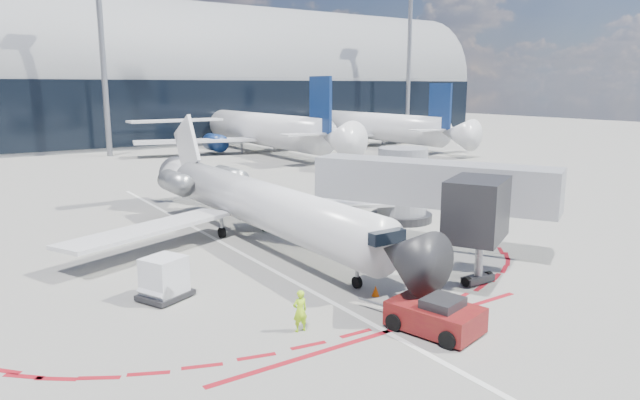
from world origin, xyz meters
TOP-DOWN VIEW (x-y plane):
  - ground at (0.00, 0.00)m, footprint 260.00×260.00m
  - apron_centerline at (0.00, 2.00)m, footprint 0.25×40.00m
  - apron_stop_bar at (0.00, -11.50)m, footprint 14.00×0.25m
  - terminal_building at (0.00, 64.97)m, footprint 150.00×24.15m
  - jet_bridge at (9.79, -3.01)m, footprint 10.03×15.20m
  - light_mast_centre at (5.00, 48.00)m, footprint 0.70×0.70m
  - light_mast_east at (55.00, 48.00)m, footprint 0.70×0.70m
  - regional_jet at (1.89, 2.56)m, footprint 21.94×27.05m
  - pushback_tug at (1.53, -12.39)m, footprint 2.80×5.18m
  - ramp_worker at (-2.55, -9.71)m, footprint 0.59×0.41m
  - uld_container at (-5.54, -3.86)m, footprint 2.42×2.28m
  - safety_cone_right at (1.95, -8.49)m, footprint 0.33×0.33m
  - bg_airliner_1 at (22.71, 42.78)m, footprint 37.62×39.84m
  - bg_airliner_2 at (40.55, 41.00)m, footprint 34.81×36.86m

SIDE VIEW (x-z plane):
  - ground at x=0.00m, z-range 0.00..0.00m
  - apron_centerline at x=0.00m, z-range 0.00..0.01m
  - apron_stop_bar at x=0.00m, z-range 0.00..0.01m
  - safety_cone_right at x=1.95m, z-range 0.00..0.46m
  - pushback_tug at x=1.53m, z-range -0.08..1.24m
  - ramp_worker at x=-2.55m, z-range 0.00..1.56m
  - uld_container at x=-5.54m, z-range -0.01..1.79m
  - regional_jet at x=1.89m, z-range -1.12..5.65m
  - jet_bridge at x=9.79m, z-range 0.56..5.46m
  - bg_airliner_2 at x=40.55m, z-range 0.00..11.26m
  - bg_airliner_1 at x=22.71m, z-range 0.00..12.17m
  - terminal_building at x=0.00m, z-range -3.48..20.52m
  - light_mast_centre at x=5.00m, z-range 0.00..25.00m
  - light_mast_east at x=55.00m, z-range 0.00..25.00m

